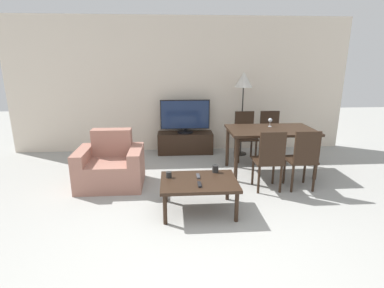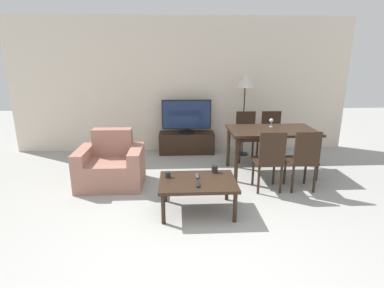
{
  "view_description": "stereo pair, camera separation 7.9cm",
  "coord_description": "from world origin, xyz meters",
  "px_view_note": "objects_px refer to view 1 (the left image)",
  "views": [
    {
      "loc": [
        -0.2,
        -2.46,
        1.89
      ],
      "look_at": [
        0.1,
        1.87,
        0.65
      ],
      "focal_mm": 28.0,
      "sensor_mm": 36.0,
      "label": 1
    },
    {
      "loc": [
        -0.12,
        -2.46,
        1.89
      ],
      "look_at": [
        0.1,
        1.87,
        0.65
      ],
      "focal_mm": 28.0,
      "sensor_mm": 36.0,
      "label": 2
    }
  ],
  "objects_px": {
    "tv_stand": "(185,143)",
    "remote_primary": "(198,176)",
    "dining_chair_near_right": "(303,157)",
    "armchair": "(111,167)",
    "dining_chair_far_left": "(245,133)",
    "wine_glass_left": "(270,121)",
    "tv": "(185,116)",
    "dining_table": "(271,134)",
    "cup_colored_far": "(169,175)",
    "dining_chair_near": "(269,158)",
    "remote_secondary": "(199,184)",
    "coffee_table": "(199,184)",
    "cup_white_near": "(215,169)",
    "floor_lamp": "(244,83)",
    "dining_chair_far": "(270,133)"
  },
  "relations": [
    {
      "from": "tv",
      "to": "cup_white_near",
      "type": "relative_size",
      "value": 10.2
    },
    {
      "from": "remote_secondary",
      "to": "cup_colored_far",
      "type": "bearing_deg",
      "value": 144.09
    },
    {
      "from": "dining_table",
      "to": "dining_chair_near",
      "type": "relative_size",
      "value": 1.55
    },
    {
      "from": "coffee_table",
      "to": "cup_white_near",
      "type": "bearing_deg",
      "value": 47.29
    },
    {
      "from": "dining_chair_near_right",
      "to": "cup_colored_far",
      "type": "xyz_separation_m",
      "value": [
        -1.95,
        -0.42,
        -0.05
      ]
    },
    {
      "from": "dining_table",
      "to": "cup_colored_far",
      "type": "xyz_separation_m",
      "value": [
        -1.7,
        -1.16,
        -0.22
      ]
    },
    {
      "from": "dining_table",
      "to": "cup_white_near",
      "type": "relative_size",
      "value": 14.63
    },
    {
      "from": "armchair",
      "to": "dining_chair_far_left",
      "type": "xyz_separation_m",
      "value": [
        2.34,
        1.1,
        0.22
      ]
    },
    {
      "from": "coffee_table",
      "to": "remote_primary",
      "type": "relative_size",
      "value": 6.4
    },
    {
      "from": "tv",
      "to": "dining_chair_far",
      "type": "bearing_deg",
      "value": -15.99
    },
    {
      "from": "coffee_table",
      "to": "wine_glass_left",
      "type": "relative_size",
      "value": 6.57
    },
    {
      "from": "dining_chair_far_left",
      "to": "cup_white_near",
      "type": "relative_size",
      "value": 9.45
    },
    {
      "from": "armchair",
      "to": "remote_secondary",
      "type": "xyz_separation_m",
      "value": [
        1.26,
        -1.07,
        0.14
      ]
    },
    {
      "from": "tv",
      "to": "coffee_table",
      "type": "relative_size",
      "value": 1.03
    },
    {
      "from": "tv_stand",
      "to": "remote_primary",
      "type": "bearing_deg",
      "value": -88.68
    },
    {
      "from": "tv_stand",
      "to": "cup_white_near",
      "type": "bearing_deg",
      "value": -82.33
    },
    {
      "from": "tv",
      "to": "dining_chair_near_right",
      "type": "relative_size",
      "value": 1.08
    },
    {
      "from": "dining_chair_near_right",
      "to": "cup_colored_far",
      "type": "distance_m",
      "value": 1.99
    },
    {
      "from": "dining_chair_near_right",
      "to": "wine_glass_left",
      "type": "relative_size",
      "value": 6.29
    },
    {
      "from": "dining_chair_near",
      "to": "remote_secondary",
      "type": "xyz_separation_m",
      "value": [
        -1.08,
        -0.69,
        -0.08
      ]
    },
    {
      "from": "floor_lamp",
      "to": "wine_glass_left",
      "type": "relative_size",
      "value": 11.26
    },
    {
      "from": "tv_stand",
      "to": "dining_chair_near",
      "type": "distance_m",
      "value": 2.27
    },
    {
      "from": "tv_stand",
      "to": "dining_chair_far_left",
      "type": "xyz_separation_m",
      "value": [
        1.13,
        -0.47,
        0.3
      ]
    },
    {
      "from": "coffee_table",
      "to": "dining_chair_near",
      "type": "xyz_separation_m",
      "value": [
        1.07,
        0.54,
        0.14
      ]
    },
    {
      "from": "remote_primary",
      "to": "cup_colored_far",
      "type": "bearing_deg",
      "value": 179.73
    },
    {
      "from": "dining_chair_near_right",
      "to": "wine_glass_left",
      "type": "distance_m",
      "value": 1.01
    },
    {
      "from": "remote_primary",
      "to": "coffee_table",
      "type": "bearing_deg",
      "value": -90.21
    },
    {
      "from": "dining_chair_far_left",
      "to": "floor_lamp",
      "type": "relative_size",
      "value": 0.56
    },
    {
      "from": "dining_chair_near_right",
      "to": "remote_primary",
      "type": "distance_m",
      "value": 1.63
    },
    {
      "from": "tv",
      "to": "wine_glass_left",
      "type": "distance_m",
      "value": 1.75
    },
    {
      "from": "dining_chair_far_left",
      "to": "wine_glass_left",
      "type": "distance_m",
      "value": 0.72
    },
    {
      "from": "dining_table",
      "to": "dining_chair_far_left",
      "type": "bearing_deg",
      "value": 108.66
    },
    {
      "from": "tv_stand",
      "to": "dining_chair_far_left",
      "type": "distance_m",
      "value": 1.26
    },
    {
      "from": "armchair",
      "to": "dining_chair_near_right",
      "type": "height_order",
      "value": "dining_chair_near_right"
    },
    {
      "from": "tv",
      "to": "dining_chair_near_right",
      "type": "bearing_deg",
      "value": -50.06
    },
    {
      "from": "armchair",
      "to": "remote_primary",
      "type": "height_order",
      "value": "armchair"
    },
    {
      "from": "cup_colored_far",
      "to": "remote_secondary",
      "type": "bearing_deg",
      "value": -35.91
    },
    {
      "from": "armchair",
      "to": "dining_chair_near_right",
      "type": "relative_size",
      "value": 1.06
    },
    {
      "from": "armchair",
      "to": "tv_stand",
      "type": "relative_size",
      "value": 0.87
    },
    {
      "from": "armchair",
      "to": "remote_primary",
      "type": "relative_size",
      "value": 6.46
    },
    {
      "from": "dining_chair_far",
      "to": "remote_secondary",
      "type": "bearing_deg",
      "value": -126.08
    },
    {
      "from": "coffee_table",
      "to": "dining_chair_far",
      "type": "xyz_separation_m",
      "value": [
        1.57,
        2.02,
        0.14
      ]
    },
    {
      "from": "dining_chair_far",
      "to": "remote_primary",
      "type": "xyz_separation_m",
      "value": [
        -1.57,
        -1.9,
        -0.08
      ]
    },
    {
      "from": "tv_stand",
      "to": "dining_chair_near_right",
      "type": "bearing_deg",
      "value": -50.1
    },
    {
      "from": "tv",
      "to": "cup_white_near",
      "type": "xyz_separation_m",
      "value": [
        0.3,
        -2.22,
        -0.3
      ]
    },
    {
      "from": "remote_secondary",
      "to": "dining_chair_near",
      "type": "bearing_deg",
      "value": 32.59
    },
    {
      "from": "dining_table",
      "to": "tv",
      "type": "bearing_deg",
      "value": 138.83
    },
    {
      "from": "coffee_table",
      "to": "cup_white_near",
      "type": "relative_size",
      "value": 9.87
    },
    {
      "from": "dining_chair_near_right",
      "to": "cup_white_near",
      "type": "relative_size",
      "value": 9.45
    },
    {
      "from": "floor_lamp",
      "to": "coffee_table",
      "type": "bearing_deg",
      "value": -114.91
    }
  ]
}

